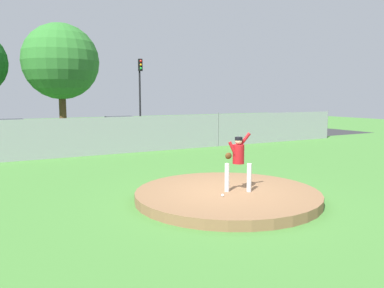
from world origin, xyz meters
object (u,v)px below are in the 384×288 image
at_px(parked_car_charcoal, 122,131).
at_px(traffic_cone_orange, 84,143).
at_px(traffic_light_far, 140,84).
at_px(parked_car_slate, 9,135).
at_px(pitcher_youth, 238,158).
at_px(baseball, 223,195).

bearing_deg(parked_car_charcoal, traffic_cone_orange, -162.30).
height_order(parked_car_charcoal, traffic_light_far, traffic_light_far).
distance_m(parked_car_slate, parked_car_charcoal, 6.43).
height_order(pitcher_youth, traffic_cone_orange, pitcher_youth).
distance_m(baseball, traffic_light_far, 20.18).
distance_m(baseball, traffic_cone_orange, 13.80).
bearing_deg(traffic_cone_orange, baseball, -87.89).
height_order(traffic_cone_orange, traffic_light_far, traffic_light_far).
relative_size(parked_car_slate, traffic_light_far, 0.78).
bearing_deg(pitcher_youth, baseball, -158.71).
xyz_separation_m(baseball, parked_car_charcoal, (2.10, 14.62, 0.49)).
height_order(parked_car_slate, parked_car_charcoal, parked_car_charcoal).
bearing_deg(parked_car_slate, traffic_cone_orange, -20.76).
height_order(pitcher_youth, parked_car_charcoal, pitcher_youth).
bearing_deg(baseball, traffic_light_far, 75.08).
bearing_deg(parked_car_charcoal, baseball, -98.17).
distance_m(parked_car_slate, traffic_light_far, 10.67).
distance_m(baseball, parked_car_slate, 15.83).
bearing_deg(traffic_light_far, parked_car_charcoal, -123.42).
distance_m(pitcher_youth, parked_car_charcoal, 14.44).
relative_size(parked_car_charcoal, traffic_cone_orange, 8.16).
bearing_deg(parked_car_slate, baseball, -74.23).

